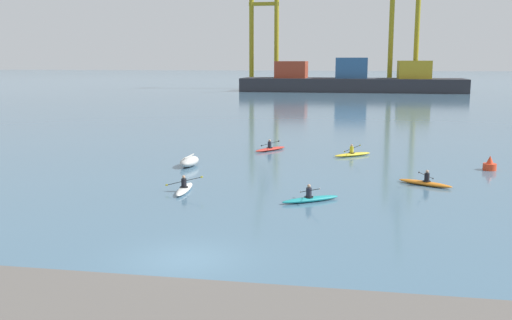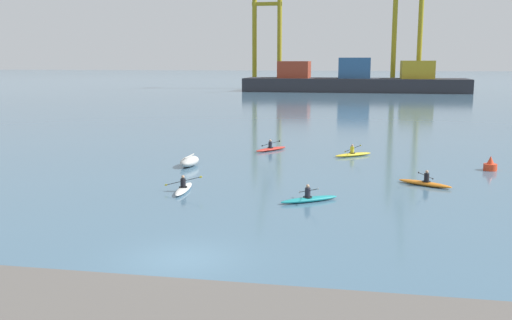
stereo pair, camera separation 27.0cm
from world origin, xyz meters
name	(u,v)px [view 1 (the left image)]	position (x,y,z in m)	size (l,w,h in m)	color
ground_plane	(185,260)	(0.00, 0.00, 0.00)	(800.00, 800.00, 0.00)	#476B84
container_barge	(352,80)	(4.40, 120.38, 2.67)	(52.46, 11.78, 8.03)	#28282D
gantry_crane_west	(264,21)	(-18.67, 130.93, 17.53)	(7.83, 17.01, 36.27)	olive
gantry_crane_west_mid	(405,10)	(16.66, 127.52, 19.34)	(7.32, 17.30, 39.42)	olive
capsized_dinghy	(189,161)	(-5.45, 18.73, 0.35)	(1.19, 2.64, 0.76)	beige
channel_buoy	(490,165)	(15.24, 20.96, 0.36)	(0.90, 0.90, 1.00)	red
kayak_yellow	(352,154)	(5.90, 25.18, 0.17)	(3.06, 2.55, 1.08)	yellow
kayak_red	(270,149)	(-0.87, 26.78, 0.17)	(2.49, 3.10, 0.99)	red
kayak_orange	(425,183)	(10.35, 15.11, 0.17)	(3.22, 2.27, 1.03)	orange
kayak_teal	(310,198)	(3.88, 9.85, 0.17)	(3.14, 2.42, 0.99)	teal
kayak_white	(184,188)	(-3.44, 11.01, 0.17)	(2.23, 3.44, 0.95)	silver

